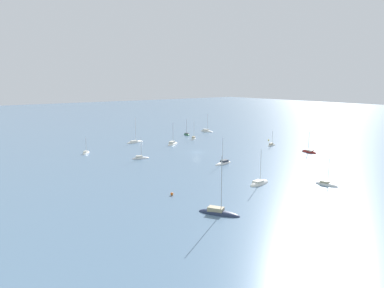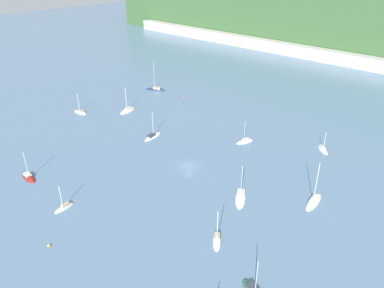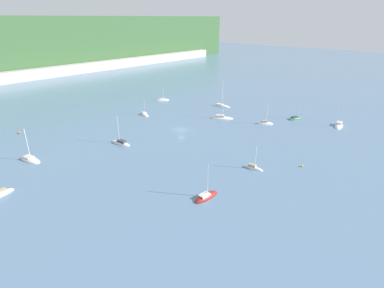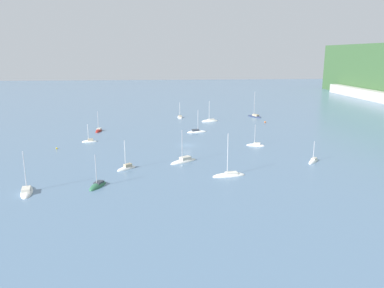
{
  "view_description": "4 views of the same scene",
  "coord_description": "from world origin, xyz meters",
  "px_view_note": "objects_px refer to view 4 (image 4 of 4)",
  "views": [
    {
      "loc": [
        -100.36,
        79.3,
        25.0
      ],
      "look_at": [
        5.7,
        -2.45,
        1.83
      ],
      "focal_mm": 35.0,
      "sensor_mm": 36.0,
      "label": 1
    },
    {
      "loc": [
        56.5,
        -59.72,
        48.54
      ],
      "look_at": [
        -5.43,
        7.07,
        1.82
      ],
      "focal_mm": 35.0,
      "sensor_mm": 36.0,
      "label": 2
    },
    {
      "loc": [
        -63.65,
        -62.06,
        32.83
      ],
      "look_at": [
        -11.85,
        -15.32,
        3.28
      ],
      "focal_mm": 28.0,
      "sensor_mm": 36.0,
      "label": 3
    },
    {
      "loc": [
        111.8,
        -8.9,
        27.53
      ],
      "look_at": [
        4.17,
        1.11,
        1.39
      ],
      "focal_mm": 35.0,
      "sensor_mm": 36.0,
      "label": 4
    }
  ],
  "objects_px": {
    "sailboat_1": "(255,117)",
    "sailboat_6": "(99,131)",
    "sailboat_5": "(313,161)",
    "sailboat_7": "(98,186)",
    "sailboat_3": "(229,176)",
    "mooring_buoy_1": "(265,122)",
    "sailboat_12": "(27,192)",
    "sailboat_2": "(127,169)",
    "sailboat_10": "(256,145)",
    "mooring_buoy_0": "(57,148)",
    "sailboat_8": "(197,132)",
    "sailboat_4": "(89,142)",
    "sailboat_9": "(184,161)",
    "sailboat_11": "(210,121)",
    "sailboat_0": "(180,117)"
  },
  "relations": [
    {
      "from": "sailboat_1",
      "to": "sailboat_6",
      "type": "height_order",
      "value": "sailboat_1"
    },
    {
      "from": "sailboat_5",
      "to": "sailboat_7",
      "type": "height_order",
      "value": "sailboat_7"
    },
    {
      "from": "sailboat_1",
      "to": "sailboat_3",
      "type": "distance_m",
      "value": 85.29
    },
    {
      "from": "sailboat_5",
      "to": "mooring_buoy_1",
      "type": "distance_m",
      "value": 56.66
    },
    {
      "from": "sailboat_12",
      "to": "sailboat_2",
      "type": "bearing_deg",
      "value": -65.46
    },
    {
      "from": "sailboat_10",
      "to": "sailboat_6",
      "type": "bearing_deg",
      "value": -8.8
    },
    {
      "from": "sailboat_7",
      "to": "mooring_buoy_1",
      "type": "height_order",
      "value": "sailboat_7"
    },
    {
      "from": "mooring_buoy_0",
      "to": "sailboat_3",
      "type": "bearing_deg",
      "value": 57.47
    },
    {
      "from": "sailboat_8",
      "to": "sailboat_3",
      "type": "bearing_deg",
      "value": -96.49
    },
    {
      "from": "sailboat_4",
      "to": "sailboat_9",
      "type": "xyz_separation_m",
      "value": [
        25.43,
        28.49,
        0.01
      ]
    },
    {
      "from": "mooring_buoy_1",
      "to": "sailboat_1",
      "type": "bearing_deg",
      "value": -178.15
    },
    {
      "from": "sailboat_12",
      "to": "mooring_buoy_0",
      "type": "xyz_separation_m",
      "value": [
        -36.23,
        -3.17,
        0.14
      ]
    },
    {
      "from": "sailboat_5",
      "to": "sailboat_11",
      "type": "bearing_deg",
      "value": -122.09
    },
    {
      "from": "sailboat_7",
      "to": "sailboat_12",
      "type": "distance_m",
      "value": 14.04
    },
    {
      "from": "sailboat_6",
      "to": "sailboat_10",
      "type": "relative_size",
      "value": 1.15
    },
    {
      "from": "sailboat_4",
      "to": "sailboat_5",
      "type": "height_order",
      "value": "sailboat_4"
    },
    {
      "from": "sailboat_0",
      "to": "sailboat_4",
      "type": "distance_m",
      "value": 54.31
    },
    {
      "from": "sailboat_3",
      "to": "mooring_buoy_0",
      "type": "bearing_deg",
      "value": -39.78
    },
    {
      "from": "mooring_buoy_0",
      "to": "mooring_buoy_1",
      "type": "relative_size",
      "value": 0.78
    },
    {
      "from": "sailboat_4",
      "to": "mooring_buoy_0",
      "type": "relative_size",
      "value": 12.3
    },
    {
      "from": "sailboat_0",
      "to": "mooring_buoy_1",
      "type": "height_order",
      "value": "sailboat_0"
    },
    {
      "from": "sailboat_11",
      "to": "mooring_buoy_0",
      "type": "bearing_deg",
      "value": 28.1
    },
    {
      "from": "sailboat_9",
      "to": "sailboat_1",
      "type": "bearing_deg",
      "value": -151.28
    },
    {
      "from": "sailboat_0",
      "to": "sailboat_8",
      "type": "relative_size",
      "value": 0.84
    },
    {
      "from": "sailboat_6",
      "to": "sailboat_9",
      "type": "height_order",
      "value": "sailboat_9"
    },
    {
      "from": "sailboat_6",
      "to": "mooring_buoy_1",
      "type": "xyz_separation_m",
      "value": [
        -10.98,
        65.26,
        0.25
      ]
    },
    {
      "from": "mooring_buoy_1",
      "to": "sailboat_2",
      "type": "bearing_deg",
      "value": -41.4
    },
    {
      "from": "sailboat_9",
      "to": "mooring_buoy_0",
      "type": "relative_size",
      "value": 17.95
    },
    {
      "from": "sailboat_4",
      "to": "sailboat_11",
      "type": "relative_size",
      "value": 0.68
    },
    {
      "from": "sailboat_9",
      "to": "mooring_buoy_1",
      "type": "xyz_separation_m",
      "value": [
        -53.45,
        37.2,
        0.2
      ]
    },
    {
      "from": "sailboat_5",
      "to": "mooring_buoy_1",
      "type": "bearing_deg",
      "value": -142.18
    },
    {
      "from": "sailboat_5",
      "to": "sailboat_3",
      "type": "bearing_deg",
      "value": -27.41
    },
    {
      "from": "sailboat_4",
      "to": "sailboat_12",
      "type": "xyz_separation_m",
      "value": [
        44.8,
        -4.91,
        -0.0
      ]
    },
    {
      "from": "sailboat_5",
      "to": "sailboat_8",
      "type": "relative_size",
      "value": 0.73
    },
    {
      "from": "sailboat_5",
      "to": "sailboat_9",
      "type": "relative_size",
      "value": 0.68
    },
    {
      "from": "sailboat_2",
      "to": "sailboat_12",
      "type": "bearing_deg",
      "value": -1.34
    },
    {
      "from": "sailboat_3",
      "to": "sailboat_11",
      "type": "distance_m",
      "value": 71.73
    },
    {
      "from": "sailboat_11",
      "to": "sailboat_5",
      "type": "bearing_deg",
      "value": 95.74
    },
    {
      "from": "sailboat_10",
      "to": "mooring_buoy_1",
      "type": "distance_m",
      "value": 40.37
    },
    {
      "from": "mooring_buoy_0",
      "to": "sailboat_6",
      "type": "bearing_deg",
      "value": 161.6
    },
    {
      "from": "sailboat_11",
      "to": "sailboat_0",
      "type": "bearing_deg",
      "value": -52.41
    },
    {
      "from": "sailboat_11",
      "to": "sailboat_10",
      "type": "bearing_deg",
      "value": 89.57
    },
    {
      "from": "sailboat_6",
      "to": "sailboat_10",
      "type": "xyz_separation_m",
      "value": [
        26.92,
        51.36,
        0.02
      ]
    },
    {
      "from": "sailboat_8",
      "to": "sailboat_9",
      "type": "distance_m",
      "value": 38.12
    },
    {
      "from": "sailboat_4",
      "to": "sailboat_6",
      "type": "xyz_separation_m",
      "value": [
        -17.04,
        0.44,
        -0.04
      ]
    },
    {
      "from": "sailboat_1",
      "to": "sailboat_9",
      "type": "xyz_separation_m",
      "value": [
        68.27,
        -36.72,
        -0.01
      ]
    },
    {
      "from": "sailboat_12",
      "to": "sailboat_11",
      "type": "bearing_deg",
      "value": -44.29
    },
    {
      "from": "sailboat_2",
      "to": "mooring_buoy_1",
      "type": "relative_size",
      "value": 12.22
    },
    {
      "from": "sailboat_3",
      "to": "sailboat_12",
      "type": "bearing_deg",
      "value": 1.69
    },
    {
      "from": "sailboat_4",
      "to": "sailboat_10",
      "type": "relative_size",
      "value": 0.88
    }
  ]
}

